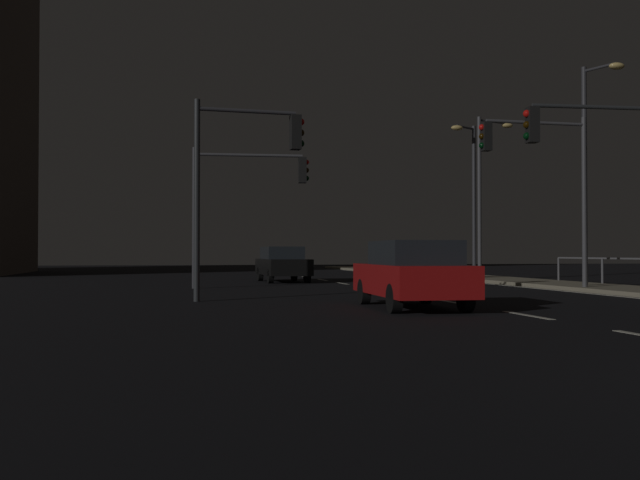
# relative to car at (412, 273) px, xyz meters

# --- Properties ---
(ground_plane) EXTENTS (112.00, 112.00, 0.00)m
(ground_plane) POSITION_rel_car_xyz_m (1.68, 6.14, -0.82)
(ground_plane) COLOR black
(ground_plane) RESTS_ON ground
(sidewalk_right) EXTENTS (2.91, 77.00, 0.14)m
(sidewalk_right) POSITION_rel_car_xyz_m (9.21, 6.14, -0.75)
(sidewalk_right) COLOR gray
(sidewalk_right) RESTS_ON ground
(lane_markings_center) EXTENTS (0.14, 50.00, 0.01)m
(lane_markings_center) POSITION_rel_car_xyz_m (1.68, 9.64, -0.82)
(lane_markings_center) COLOR silver
(lane_markings_center) RESTS_ON ground
(lane_edge_line) EXTENTS (0.14, 53.00, 0.01)m
(lane_edge_line) POSITION_rel_car_xyz_m (7.50, 11.14, -0.82)
(lane_edge_line) COLOR silver
(lane_edge_line) RESTS_ON ground
(car) EXTENTS (2.00, 4.47, 1.57)m
(car) POSITION_rel_car_xyz_m (0.00, 0.00, 0.00)
(car) COLOR #B71414
(car) RESTS_ON ground
(car_oncoming) EXTENTS (1.94, 4.45, 1.57)m
(car_oncoming) POSITION_rel_car_xyz_m (-0.53, 15.88, 0.00)
(car_oncoming) COLOR black
(car_oncoming) RESTS_ON ground
(traffic_light_far_right) EXTENTS (4.74, 0.61, 5.34)m
(traffic_light_far_right) POSITION_rel_car_xyz_m (6.27, 1.34, 3.12)
(traffic_light_far_right) COLOR #38383D
(traffic_light_far_right) RESTS_ON sidewalk_right
(traffic_light_mid_left) EXTENTS (3.02, 0.40, 5.40)m
(traffic_light_mid_left) POSITION_rel_car_xyz_m (-3.58, 3.47, 2.93)
(traffic_light_mid_left) COLOR #2D3033
(traffic_light_mid_left) RESTS_ON ground
(traffic_light_near_left) EXTENTS (3.90, 0.34, 5.75)m
(traffic_light_near_left) POSITION_rel_car_xyz_m (6.62, 5.96, 3.36)
(traffic_light_near_left) COLOR #4C4C51
(traffic_light_near_left) RESTS_ON sidewalk_right
(traffic_light_overhead_east) EXTENTS (4.27, 0.56, 5.14)m
(traffic_light_overhead_east) POSITION_rel_car_xyz_m (-2.76, 10.40, 2.82)
(traffic_light_overhead_east) COLOR #38383D
(traffic_light_overhead_east) RESTS_ON ground
(street_lamp_mid_block) EXTENTS (2.04, 0.79, 7.49)m
(street_lamp_mid_block) POSITION_rel_car_xyz_m (8.91, 15.24, 3.81)
(street_lamp_mid_block) COLOR #4C4C51
(street_lamp_mid_block) RESTS_ON sidewalk_right
(street_lamp_median) EXTENTS (0.84, 1.50, 7.77)m
(street_lamp_median) POSITION_rel_car_xyz_m (8.98, 6.79, 3.92)
(street_lamp_median) COLOR #38383D
(street_lamp_median) RESTS_ON sidewalk_right
(street_lamp_across_street) EXTENTS (1.50, 0.98, 7.11)m
(street_lamp_across_street) POSITION_rel_car_xyz_m (8.26, 15.33, 3.58)
(street_lamp_across_street) COLOR #38383D
(street_lamp_across_street) RESTS_ON sidewalk_right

